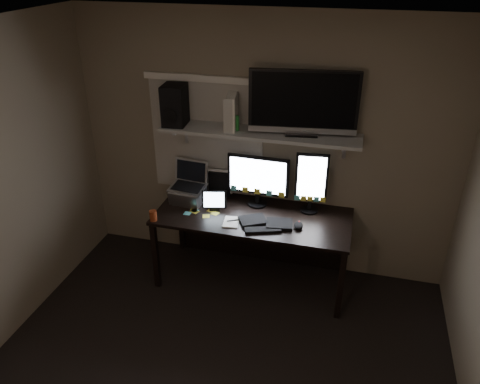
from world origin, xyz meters
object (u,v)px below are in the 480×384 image
(monitor_portrait, at_px, (311,183))
(game_console, at_px, (232,112))
(cup, at_px, (153,216))
(tablet, at_px, (215,200))
(keyboard, at_px, (266,222))
(mouse, at_px, (299,225))
(laptop, at_px, (187,184))
(speaker, at_px, (175,105))
(tv, at_px, (303,103))
(desk, at_px, (256,225))
(monitor_landscape, at_px, (258,181))

(monitor_portrait, bearing_deg, game_console, 174.13)
(monitor_portrait, bearing_deg, cup, -164.41)
(monitor_portrait, distance_m, tablet, 0.91)
(keyboard, relative_size, mouse, 4.00)
(tablet, distance_m, laptop, 0.32)
(speaker, bearing_deg, monitor_portrait, -3.56)
(tv, bearing_deg, game_console, 173.85)
(tablet, relative_size, laptop, 0.60)
(monitor_portrait, bearing_deg, mouse, -105.33)
(cup, bearing_deg, speaker, 82.09)
(laptop, bearing_deg, monitor_portrait, 11.33)
(cup, relative_size, game_console, 0.32)
(game_console, relative_size, speaker, 0.83)
(keyboard, relative_size, laptop, 1.27)
(cup, bearing_deg, tablet, 34.55)
(laptop, bearing_deg, cup, -108.42)
(desk, relative_size, cup, 18.39)
(monitor_portrait, relative_size, tv, 0.64)
(desk, relative_size, game_console, 5.87)
(laptop, xyz_separation_m, speaker, (-0.11, 0.09, 0.74))
(laptop, bearing_deg, monitor_landscape, 15.41)
(keyboard, bearing_deg, tablet, 146.95)
(desk, xyz_separation_m, cup, (-0.85, -0.44, 0.23))
(tv, height_order, speaker, tv)
(monitor_portrait, relative_size, game_console, 1.93)
(tablet, bearing_deg, keyboard, -27.68)
(monitor_portrait, relative_size, mouse, 4.87)
(tablet, distance_m, cup, 0.58)
(tablet, xyz_separation_m, laptop, (-0.30, 0.08, 0.09))
(desk, distance_m, game_console, 1.11)
(monitor_landscape, distance_m, tv, 0.86)
(keyboard, height_order, mouse, mouse)
(desk, bearing_deg, monitor_portrait, 10.15)
(monitor_landscape, height_order, game_console, game_console)
(monitor_portrait, relative_size, speaker, 1.61)
(cup, bearing_deg, mouse, 9.26)
(tv, bearing_deg, keyboard, -130.82)
(mouse, xyz_separation_m, cup, (-1.29, -0.21, 0.03))
(tablet, bearing_deg, monitor_portrait, -0.83)
(speaker, bearing_deg, tablet, -27.58)
(cup, distance_m, game_console, 1.17)
(tv, bearing_deg, monitor_portrait, -13.71)
(monitor_landscape, bearing_deg, keyboard, -62.89)
(tablet, relative_size, game_console, 0.75)
(keyboard, xyz_separation_m, cup, (-1.00, -0.20, 0.03))
(desk, distance_m, monitor_portrait, 0.69)
(mouse, bearing_deg, cup, 179.94)
(monitor_portrait, bearing_deg, speaker, 175.32)
(desk, distance_m, keyboard, 0.34)
(speaker, bearing_deg, cup, -102.64)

